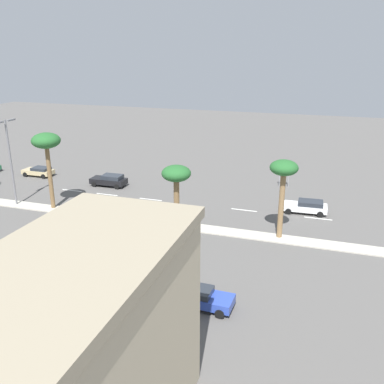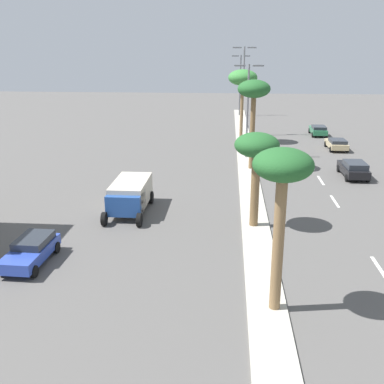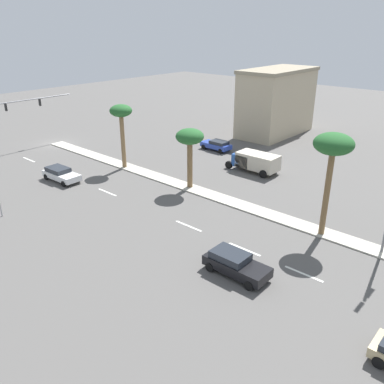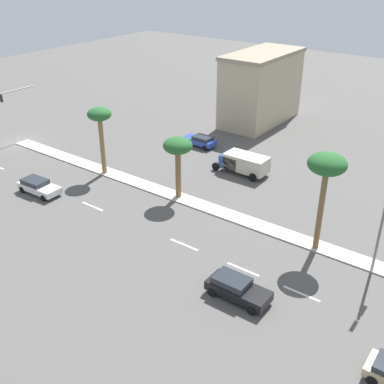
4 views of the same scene
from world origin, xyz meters
name	(u,v)px [view 4 (image 4 of 4)]	position (x,y,z in m)	size (l,w,h in m)	color
ground_plane	(231,216)	(0.00, 31.33, 0.00)	(160.00, 160.00, 0.00)	#565451
median_curb	(324,249)	(0.00, 40.28, 0.06)	(1.80, 80.56, 0.12)	#B7B2A3
lane_stripe_rear	(41,185)	(6.26, 12.03, 0.01)	(0.20, 2.80, 0.01)	silver
lane_stripe_right	(93,206)	(6.26, 19.74, 0.01)	(0.20, 2.80, 0.01)	silver
lane_stripe_far	(184,245)	(6.26, 30.69, 0.01)	(0.20, 2.80, 0.01)	silver
lane_stripe_left	(243,269)	(6.26, 36.34, 0.01)	(0.20, 2.80, 0.01)	silver
lane_stripe_inboard	(301,294)	(6.26, 41.15, 0.01)	(0.20, 2.80, 0.01)	silver
commercial_building	(261,88)	(-25.07, 20.18, 4.84)	(13.24, 6.41, 9.64)	tan
palm_tree_center	(100,119)	(0.32, 15.28, 6.19)	(2.49, 2.49, 7.27)	olive
palm_tree_outboard	(178,149)	(-0.13, 25.13, 5.11)	(2.79, 2.79, 6.07)	brown
palm_tree_left	(327,168)	(0.32, 39.62, 7.16)	(2.97, 2.97, 8.21)	brown
sedan_blue_far	(200,140)	(-12.39, 18.96, 0.73)	(2.00, 4.23, 1.34)	#2D47AD
sedan_white_inboard	(38,186)	(7.50, 13.37, 0.75)	(2.16, 4.67, 1.38)	silver
sedan_black_trailing	(237,288)	(9.31, 37.62, 0.79)	(2.02, 4.53, 1.49)	black
box_truck	(242,162)	(-8.71, 27.23, 1.23)	(2.60, 5.94, 2.16)	#234C99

